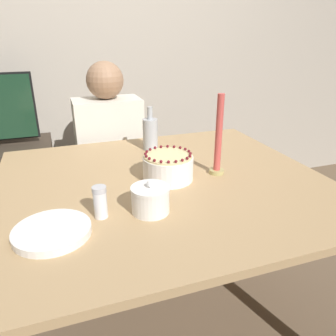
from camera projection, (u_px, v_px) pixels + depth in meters
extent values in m
plane|color=brown|center=(165.00, 319.00, 1.66)|extent=(12.00, 12.00, 0.00)
cube|color=#ADA393|center=(102.00, 39.00, 2.38)|extent=(8.00, 0.05, 2.60)
cube|color=tan|center=(164.00, 184.00, 1.37)|extent=(1.33, 1.19, 0.03)
cylinder|color=tan|center=(29.00, 224.00, 1.80)|extent=(0.07, 0.07, 0.75)
cylinder|color=tan|center=(225.00, 191.00, 2.17)|extent=(0.07, 0.07, 0.75)
cylinder|color=white|center=(168.00, 168.00, 1.35)|extent=(0.21, 0.21, 0.10)
cylinder|color=beige|center=(168.00, 156.00, 1.33)|extent=(0.20, 0.20, 0.01)
sphere|color=maroon|center=(189.00, 151.00, 1.36)|extent=(0.01, 0.01, 0.01)
sphere|color=maroon|center=(185.00, 149.00, 1.38)|extent=(0.01, 0.01, 0.01)
sphere|color=maroon|center=(180.00, 148.00, 1.40)|extent=(0.01, 0.01, 0.01)
sphere|color=maroon|center=(174.00, 147.00, 1.41)|extent=(0.01, 0.01, 0.01)
sphere|color=maroon|center=(168.00, 146.00, 1.41)|extent=(0.01, 0.01, 0.01)
sphere|color=maroon|center=(161.00, 147.00, 1.41)|extent=(0.01, 0.01, 0.01)
sphere|color=maroon|center=(155.00, 148.00, 1.40)|extent=(0.01, 0.01, 0.01)
sphere|color=maroon|center=(150.00, 149.00, 1.38)|extent=(0.01, 0.01, 0.01)
sphere|color=maroon|center=(147.00, 151.00, 1.35)|extent=(0.01, 0.01, 0.01)
sphere|color=maroon|center=(145.00, 154.00, 1.33)|extent=(0.01, 0.01, 0.01)
sphere|color=maroon|center=(146.00, 156.00, 1.30)|extent=(0.01, 0.01, 0.01)
sphere|color=maroon|center=(149.00, 159.00, 1.28)|extent=(0.01, 0.01, 0.01)
sphere|color=maroon|center=(154.00, 160.00, 1.26)|extent=(0.01, 0.01, 0.01)
sphere|color=maroon|center=(161.00, 162.00, 1.25)|extent=(0.01, 0.01, 0.01)
sphere|color=maroon|center=(169.00, 162.00, 1.25)|extent=(0.01, 0.01, 0.01)
sphere|color=maroon|center=(176.00, 161.00, 1.25)|extent=(0.01, 0.01, 0.01)
sphere|color=maroon|center=(182.00, 160.00, 1.26)|extent=(0.01, 0.01, 0.01)
sphere|color=maroon|center=(187.00, 158.00, 1.28)|extent=(0.01, 0.01, 0.01)
sphere|color=maroon|center=(190.00, 156.00, 1.31)|extent=(0.01, 0.01, 0.01)
sphere|color=maroon|center=(190.00, 153.00, 1.33)|extent=(0.01, 0.01, 0.01)
cylinder|color=white|center=(150.00, 201.00, 1.11)|extent=(0.13, 0.13, 0.08)
cylinder|color=white|center=(150.00, 189.00, 1.09)|extent=(0.13, 0.13, 0.01)
sphere|color=white|center=(150.00, 184.00, 1.08)|extent=(0.02, 0.02, 0.02)
cylinder|color=white|center=(100.00, 205.00, 1.08)|extent=(0.04, 0.04, 0.09)
cylinder|color=silver|center=(99.00, 189.00, 1.05)|extent=(0.05, 0.05, 0.02)
cylinder|color=white|center=(52.00, 234.00, 0.99)|extent=(0.23, 0.23, 0.01)
cylinder|color=white|center=(52.00, 231.00, 0.99)|extent=(0.23, 0.23, 0.01)
cylinder|color=white|center=(52.00, 229.00, 0.99)|extent=(0.23, 0.23, 0.01)
cylinder|color=tan|center=(216.00, 171.00, 1.42)|extent=(0.06, 0.06, 0.02)
cylinder|color=#CC4C47|center=(219.00, 133.00, 1.36)|extent=(0.03, 0.03, 0.33)
cylinder|color=#B2B7BC|center=(150.00, 134.00, 1.69)|extent=(0.08, 0.08, 0.16)
cylinder|color=#B2B7BC|center=(150.00, 113.00, 1.64)|extent=(0.03, 0.03, 0.06)
cube|color=#2D2D38|center=(114.00, 209.00, 2.24)|extent=(0.34, 0.34, 0.45)
cube|color=silver|center=(109.00, 141.00, 2.05)|extent=(0.40, 0.24, 0.53)
sphere|color=#9E7556|center=(105.00, 80.00, 1.90)|extent=(0.22, 0.22, 0.22)
cube|color=#382D23|center=(2.00, 191.00, 2.27)|extent=(0.74, 0.45, 0.65)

